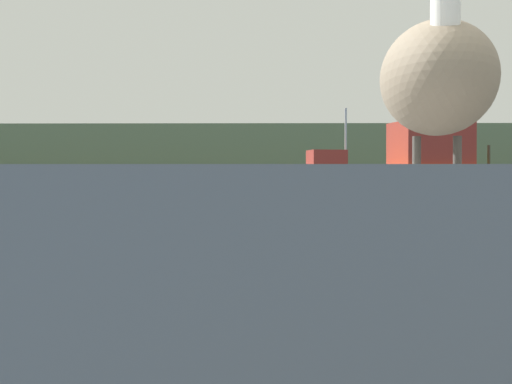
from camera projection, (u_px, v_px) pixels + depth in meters
The scene contains 5 objects.
hillside_backdrop at pixel (267, 159), 74.27m from camera, with size 140.00×14.51×5.88m, color #6B7A51.
pier_dock at pixel (437, 301), 2.62m from camera, with size 3.08×2.78×0.88m, color gray.
pelican at pixel (438, 72), 2.59m from camera, with size 0.53×1.22×0.88m.
fishing_boat_white at pixel (316, 180), 40.96m from camera, with size 6.47×3.10×4.77m.
fishing_boat_yellow at pixel (399, 176), 25.46m from camera, with size 7.80×3.74×4.82m.
Camera 1 is at (0.00, -2.53, 0.86)m, focal length 53.56 mm.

